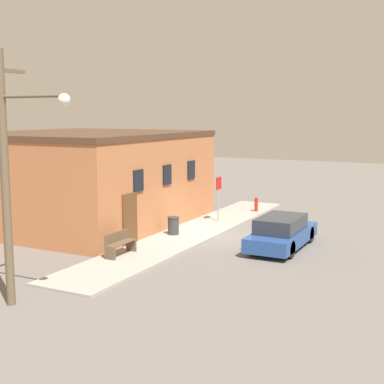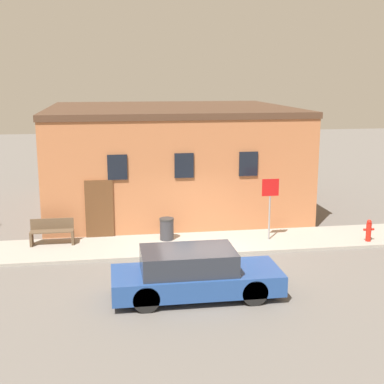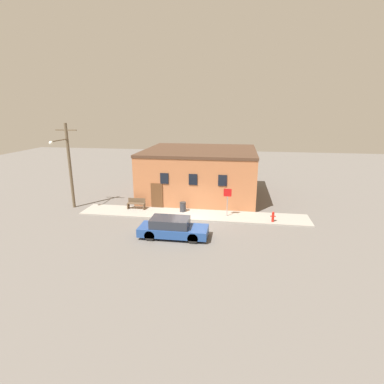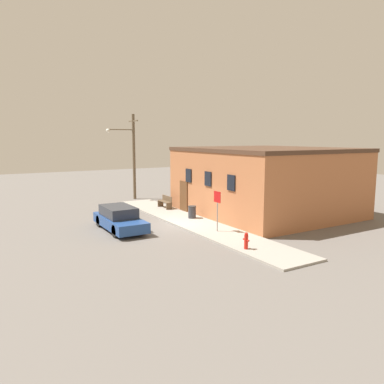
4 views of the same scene
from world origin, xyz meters
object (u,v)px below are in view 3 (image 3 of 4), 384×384
Objects in this scene: trash_bin at (183,207)px; utility_pole at (68,163)px; fire_hydrant at (273,217)px; parked_car at (172,228)px; stop_sign at (227,197)px; bench at (136,204)px.

trash_bin is 10.14m from utility_pole.
fire_hydrant is at bearing -3.74° from utility_pole.
trash_bin is 4.90m from parked_car.
trash_bin is at bearing 169.65° from fire_hydrant.
parked_car is (0.19, -4.89, 0.14)m from trash_bin.
stop_sign is 7.69m from bench.
stop_sign is 2.81× the size of trash_bin.
fire_hydrant is at bearing 27.84° from parked_car.
fire_hydrant is 0.53× the size of bench.
fire_hydrant is 3.67m from stop_sign.
fire_hydrant is 7.73m from parked_car.
stop_sign is 13.35m from utility_pole.
trash_bin is at bearing 1.19° from utility_pole.
stop_sign reaches higher than bench.
stop_sign is 0.31× the size of utility_pole.
stop_sign is at bearing 51.82° from parked_car.
bench is 0.33× the size of parked_car.
bench is at bearing 129.89° from parked_car.
bench reaches higher than trash_bin.
utility_pole is at bearing 178.48° from stop_sign.
bench is at bearing 175.07° from stop_sign.
stop_sign is 1.50× the size of bench.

